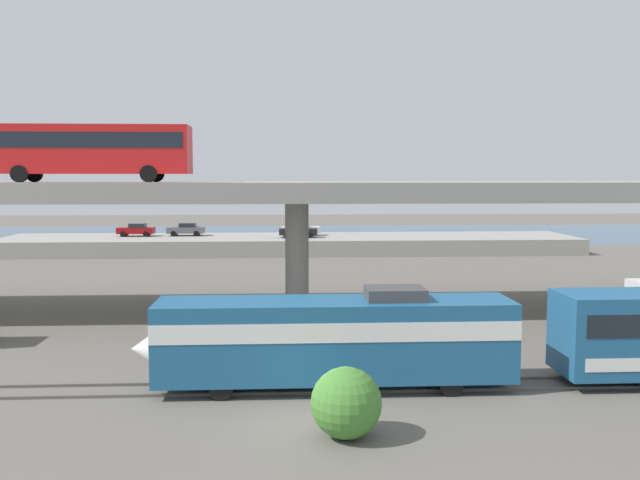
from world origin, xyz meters
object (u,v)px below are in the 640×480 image
object	(u,v)px
parked_car_0	(136,230)
parked_car_2	(186,229)
parked_car_3	(300,229)
train_locomotive	(317,336)
transit_bus_on_overpass	(89,148)
parked_car_1	(298,231)

from	to	relation	value
parked_car_0	parked_car_2	distance (m)	5.68
parked_car_3	train_locomotive	bearing A→B (deg)	-90.75
transit_bus_on_overpass	parked_car_1	bearing A→B (deg)	69.13
train_locomotive	transit_bus_on_overpass	xyz separation A→B (m)	(-12.95, 14.59, 8.22)
train_locomotive	parked_car_2	world-z (taller)	train_locomotive
parked_car_0	transit_bus_on_overpass	bearing A→B (deg)	98.02
parked_car_0	parked_car_2	bearing A→B (deg)	-176.02
parked_car_0	parked_car_3	xyz separation A→B (m)	(18.94, 0.09, 0.00)
transit_bus_on_overpass	parked_car_2	bearing A→B (deg)	89.45
train_locomotive	parked_car_2	xyz separation A→B (m)	(-12.59, 52.63, 0.34)
train_locomotive	parked_car_0	distance (m)	55.33
transit_bus_on_overpass	parked_car_0	bearing A→B (deg)	98.02
transit_bus_on_overpass	parked_car_3	bearing A→B (deg)	70.13
parked_car_0	parked_car_2	xyz separation A→B (m)	(5.67, 0.39, 0.00)
parked_car_2	parked_car_3	xyz separation A→B (m)	(13.27, -0.30, 0.00)
train_locomotive	parked_car_1	world-z (taller)	train_locomotive
transit_bus_on_overpass	parked_car_2	distance (m)	38.84
parked_car_1	parked_car_3	size ratio (longest dim) A/B	0.94
parked_car_1	transit_bus_on_overpass	bearing A→B (deg)	69.13
parked_car_2	parked_car_3	world-z (taller)	same
transit_bus_on_overpass	parked_car_0	world-z (taller)	transit_bus_on_overpass
train_locomotive	transit_bus_on_overpass	world-z (taller)	transit_bus_on_overpass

